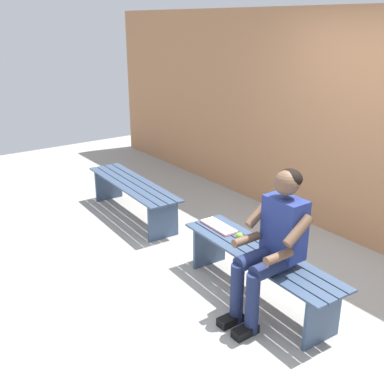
{
  "coord_description": "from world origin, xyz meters",
  "views": [
    {
      "loc": [
        -2.51,
        2.55,
        2.33
      ],
      "look_at": [
        0.78,
        0.15,
        0.8
      ],
      "focal_mm": 43.14,
      "sensor_mm": 36.0,
      "label": 1
    }
  ],
  "objects_px": {
    "bench_far": "(133,191)",
    "bench_near": "(259,263)",
    "apple": "(239,236)",
    "person_seated": "(273,240)",
    "book_open": "(219,227)"
  },
  "relations": [
    {
      "from": "bench_near",
      "to": "book_open",
      "type": "height_order",
      "value": "book_open"
    },
    {
      "from": "apple",
      "to": "person_seated",
      "type": "bearing_deg",
      "value": 167.47
    },
    {
      "from": "apple",
      "to": "bench_near",
      "type": "bearing_deg",
      "value": 177.11
    },
    {
      "from": "bench_near",
      "to": "apple",
      "type": "bearing_deg",
      "value": -2.89
    },
    {
      "from": "person_seated",
      "to": "bench_near",
      "type": "bearing_deg",
      "value": -22.94
    },
    {
      "from": "bench_near",
      "to": "person_seated",
      "type": "relative_size",
      "value": 1.36
    },
    {
      "from": "bench_far",
      "to": "book_open",
      "type": "xyz_separation_m",
      "value": [
        -1.64,
        -0.03,
        0.12
      ]
    },
    {
      "from": "apple",
      "to": "book_open",
      "type": "xyz_separation_m",
      "value": [
        0.32,
        -0.02,
        -0.03
      ]
    },
    {
      "from": "person_seated",
      "to": "book_open",
      "type": "bearing_deg",
      "value": -9.19
    },
    {
      "from": "bench_far",
      "to": "apple",
      "type": "relative_size",
      "value": 23.23
    },
    {
      "from": "bench_far",
      "to": "bench_near",
      "type": "bearing_deg",
      "value": 180.0
    },
    {
      "from": "bench_far",
      "to": "person_seated",
      "type": "distance_m",
      "value": 2.5
    },
    {
      "from": "bench_far",
      "to": "person_seated",
      "type": "relative_size",
      "value": 1.38
    },
    {
      "from": "bench_near",
      "to": "apple",
      "type": "xyz_separation_m",
      "value": [
        0.28,
        -0.01,
        0.15
      ]
    },
    {
      "from": "bench_far",
      "to": "book_open",
      "type": "height_order",
      "value": "book_open"
    }
  ]
}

